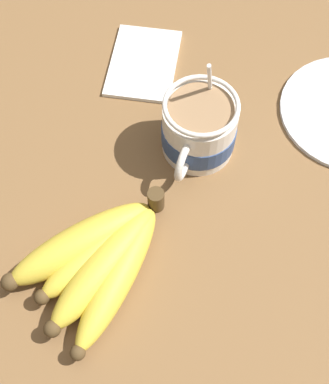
# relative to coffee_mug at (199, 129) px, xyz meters

# --- Properties ---
(table) EXTENTS (1.24, 1.24, 0.04)m
(table) POSITION_rel_coffee_mug_xyz_m (0.08, 0.04, -0.06)
(table) COLOR brown
(table) RESTS_ON ground
(coffee_mug) EXTENTS (0.13, 0.09, 0.14)m
(coffee_mug) POSITION_rel_coffee_mug_xyz_m (0.00, 0.00, 0.00)
(coffee_mug) COLOR white
(coffee_mug) RESTS_ON table
(banana_bunch) EXTENTS (0.21, 0.15, 0.05)m
(banana_bunch) POSITION_rel_coffee_mug_xyz_m (0.19, -0.05, -0.02)
(banana_bunch) COLOR #4C381E
(banana_bunch) RESTS_ON table
(napkin) EXTENTS (0.15, 0.12, 0.01)m
(napkin) POSITION_rel_coffee_mug_xyz_m (-0.11, -0.12, -0.04)
(napkin) COLOR white
(napkin) RESTS_ON table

